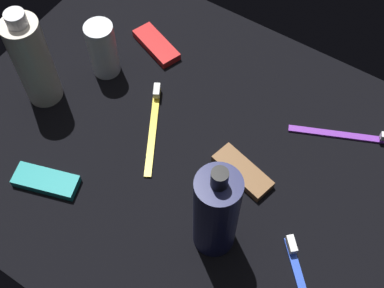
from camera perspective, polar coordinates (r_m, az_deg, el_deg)
ground_plane at (r=85.57cm, az=0.00°, el=-1.25°), size 84.00×64.00×1.20cm
lotion_bottle at (r=70.25cm, az=2.71°, el=-7.71°), size 6.28×6.28×20.75cm
bodywash_bottle at (r=88.82cm, az=-17.42°, el=8.88°), size 6.15×6.15×19.63cm
deodorant_stick at (r=92.61cm, az=-9.98°, el=10.41°), size 5.05×5.05×11.00cm
toothbrush_blue at (r=77.25cm, az=12.31°, el=-15.53°), size 13.14×13.99×2.10cm
toothbrush_yellow at (r=87.76cm, az=-4.31°, el=2.33°), size 10.00×16.21×2.10cm
toothbrush_purple at (r=90.26cm, az=17.15°, el=1.00°), size 16.93×8.43×2.10cm
snack_bar_teal at (r=85.01cm, az=-16.04°, el=-4.01°), size 11.12×6.98×1.50cm
snack_bar_red at (r=98.59cm, az=-4.02°, el=11.01°), size 11.14×7.36×1.50cm
snack_bar_brown at (r=82.91cm, az=5.68°, el=-3.10°), size 11.06×6.40×1.50cm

